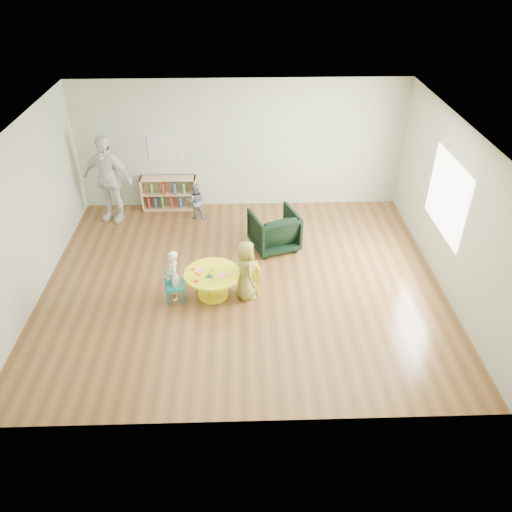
{
  "coord_description": "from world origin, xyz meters",
  "views": [
    {
      "loc": [
        0.01,
        -7.16,
        5.36
      ],
      "look_at": [
        0.23,
        -0.3,
        0.76
      ],
      "focal_mm": 35.0,
      "sensor_mm": 36.0,
      "label": 1
    }
  ],
  "objects_px": {
    "activity_table": "(212,280)",
    "kid_chair_left": "(172,285)",
    "bookshelf": "(169,193)",
    "adult_caretaker": "(108,179)",
    "kid_chair_right": "(253,278)",
    "child_left": "(173,276)",
    "child_right": "(246,270)",
    "armchair": "(274,230)",
    "toddler": "(196,201)"
  },
  "relations": [
    {
      "from": "kid_chair_left",
      "to": "bookshelf",
      "type": "bearing_deg",
      "value": 178.65
    },
    {
      "from": "kid_chair_left",
      "to": "armchair",
      "type": "distance_m",
      "value": 2.43
    },
    {
      "from": "child_left",
      "to": "adult_caretaker",
      "type": "xyz_separation_m",
      "value": [
        -1.61,
        2.81,
        0.47
      ]
    },
    {
      "from": "bookshelf",
      "to": "toddler",
      "type": "xyz_separation_m",
      "value": [
        0.64,
        -0.48,
        0.03
      ]
    },
    {
      "from": "bookshelf",
      "to": "adult_caretaker",
      "type": "xyz_separation_m",
      "value": [
        -1.15,
        -0.45,
        0.57
      ]
    },
    {
      "from": "activity_table",
      "to": "adult_caretaker",
      "type": "relative_size",
      "value": 0.5
    },
    {
      "from": "bookshelf",
      "to": "child_right",
      "type": "relative_size",
      "value": 1.11
    },
    {
      "from": "activity_table",
      "to": "child_right",
      "type": "relative_size",
      "value": 0.87
    },
    {
      "from": "bookshelf",
      "to": "adult_caretaker",
      "type": "relative_size",
      "value": 0.64
    },
    {
      "from": "kid_chair_left",
      "to": "armchair",
      "type": "height_order",
      "value": "armchair"
    },
    {
      "from": "toddler",
      "to": "adult_caretaker",
      "type": "bearing_deg",
      "value": 1.52
    },
    {
      "from": "kid_chair_right",
      "to": "child_left",
      "type": "relative_size",
      "value": 0.61
    },
    {
      "from": "child_left",
      "to": "toddler",
      "type": "height_order",
      "value": "child_left"
    },
    {
      "from": "child_left",
      "to": "armchair",
      "type": "bearing_deg",
      "value": 118.02
    },
    {
      "from": "armchair",
      "to": "child_left",
      "type": "relative_size",
      "value": 0.93
    },
    {
      "from": "kid_chair_right",
      "to": "child_right",
      "type": "distance_m",
      "value": 0.28
    },
    {
      "from": "activity_table",
      "to": "child_left",
      "type": "relative_size",
      "value": 1.02
    },
    {
      "from": "bookshelf",
      "to": "child_left",
      "type": "relative_size",
      "value": 1.3
    },
    {
      "from": "kid_chair_left",
      "to": "armchair",
      "type": "relative_size",
      "value": 0.69
    },
    {
      "from": "kid_chair_left",
      "to": "kid_chair_right",
      "type": "height_order",
      "value": "kid_chair_left"
    },
    {
      "from": "toddler",
      "to": "armchair",
      "type": "bearing_deg",
      "value": 144.61
    },
    {
      "from": "activity_table",
      "to": "kid_chair_left",
      "type": "relative_size",
      "value": 1.59
    },
    {
      "from": "bookshelf",
      "to": "kid_chair_right",
      "type": "bearing_deg",
      "value": -60.65
    },
    {
      "from": "child_right",
      "to": "adult_caretaker",
      "type": "distance_m",
      "value": 4.0
    },
    {
      "from": "child_right",
      "to": "toddler",
      "type": "bearing_deg",
      "value": 3.95
    },
    {
      "from": "armchair",
      "to": "toddler",
      "type": "relative_size",
      "value": 1.07
    },
    {
      "from": "kid_chair_left",
      "to": "child_right",
      "type": "height_order",
      "value": "child_right"
    },
    {
      "from": "toddler",
      "to": "adult_caretaker",
      "type": "height_order",
      "value": "adult_caretaker"
    },
    {
      "from": "armchair",
      "to": "child_left",
      "type": "bearing_deg",
      "value": 22.2
    },
    {
      "from": "child_right",
      "to": "toddler",
      "type": "relative_size",
      "value": 1.36
    },
    {
      "from": "activity_table",
      "to": "kid_chair_left",
      "type": "height_order",
      "value": "kid_chair_left"
    },
    {
      "from": "activity_table",
      "to": "bookshelf",
      "type": "height_order",
      "value": "bookshelf"
    },
    {
      "from": "kid_chair_right",
      "to": "bookshelf",
      "type": "xyz_separation_m",
      "value": [
        -1.78,
        3.17,
        0.06
      ]
    },
    {
      "from": "kid_chair_right",
      "to": "bookshelf",
      "type": "distance_m",
      "value": 3.63
    },
    {
      "from": "activity_table",
      "to": "kid_chair_right",
      "type": "relative_size",
      "value": 1.67
    },
    {
      "from": "kid_chair_left",
      "to": "adult_caretaker",
      "type": "bearing_deg",
      "value": -159.89
    },
    {
      "from": "activity_table",
      "to": "child_left",
      "type": "xyz_separation_m",
      "value": [
        -0.64,
        -0.05,
        0.14
      ]
    },
    {
      "from": "adult_caretaker",
      "to": "kid_chair_left",
      "type": "bearing_deg",
      "value": -43.99
    },
    {
      "from": "kid_chair_left",
      "to": "toddler",
      "type": "relative_size",
      "value": 0.74
    },
    {
      "from": "kid_chair_left",
      "to": "adult_caretaker",
      "type": "distance_m",
      "value": 3.34
    },
    {
      "from": "kid_chair_left",
      "to": "child_right",
      "type": "distance_m",
      "value": 1.27
    },
    {
      "from": "kid_chair_right",
      "to": "adult_caretaker",
      "type": "xyz_separation_m",
      "value": [
        -2.93,
        2.71,
        0.63
      ]
    },
    {
      "from": "child_left",
      "to": "toddler",
      "type": "xyz_separation_m",
      "value": [
        0.18,
        2.78,
        -0.06
      ]
    },
    {
      "from": "activity_table",
      "to": "child_right",
      "type": "distance_m",
      "value": 0.62
    },
    {
      "from": "activity_table",
      "to": "kid_chair_left",
      "type": "xyz_separation_m",
      "value": [
        -0.67,
        -0.12,
        -0.01
      ]
    },
    {
      "from": "armchair",
      "to": "child_right",
      "type": "xyz_separation_m",
      "value": [
        -0.57,
        -1.55,
        0.15
      ]
    },
    {
      "from": "bookshelf",
      "to": "child_left",
      "type": "xyz_separation_m",
      "value": [
        0.46,
        -3.27,
        0.1
      ]
    },
    {
      "from": "kid_chair_left",
      "to": "adult_caretaker",
      "type": "relative_size",
      "value": 0.32
    },
    {
      "from": "armchair",
      "to": "bookshelf",
      "type": "bearing_deg",
      "value": -56.37
    },
    {
      "from": "kid_chair_right",
      "to": "child_left",
      "type": "distance_m",
      "value": 1.33
    }
  ]
}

